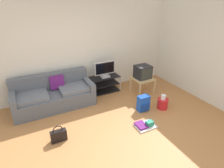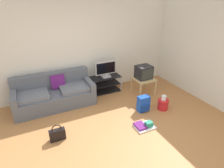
# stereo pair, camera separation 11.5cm
# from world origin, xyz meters

# --- Properties ---
(ground_plane) EXTENTS (9.00, 9.80, 0.02)m
(ground_plane) POSITION_xyz_m (0.00, 0.00, -0.01)
(ground_plane) COLOR #B27542
(wall_back) EXTENTS (9.00, 0.10, 2.70)m
(wall_back) POSITION_xyz_m (0.00, 2.45, 1.35)
(wall_back) COLOR silver
(wall_back) RESTS_ON ground_plane
(wall_right) EXTENTS (0.10, 3.60, 2.70)m
(wall_right) POSITION_xyz_m (3.05, 0.84, 1.35)
(wall_right) COLOR silver
(wall_right) RESTS_ON ground_plane
(couch) EXTENTS (2.00, 0.85, 0.82)m
(couch) POSITION_xyz_m (-0.74, 1.95, 0.31)
(couch) COLOR #565B66
(couch) RESTS_ON ground_plane
(tv_stand) EXTENTS (0.88, 0.43, 0.48)m
(tv_stand) POSITION_xyz_m (0.79, 2.08, 0.24)
(tv_stand) COLOR black
(tv_stand) RESTS_ON ground_plane
(flat_tv) EXTENTS (0.64, 0.22, 0.48)m
(flat_tv) POSITION_xyz_m (0.79, 2.06, 0.71)
(flat_tv) COLOR #B2B2B7
(flat_tv) RESTS_ON tv_stand
(side_table) EXTENTS (0.57, 0.57, 0.48)m
(side_table) POSITION_xyz_m (1.75, 1.50, 0.41)
(side_table) COLOR tan
(side_table) RESTS_ON ground_plane
(crt_tv) EXTENTS (0.42, 0.38, 0.38)m
(crt_tv) POSITION_xyz_m (1.75, 1.51, 0.66)
(crt_tv) COLOR #232326
(crt_tv) RESTS_ON side_table
(backpack) EXTENTS (0.29, 0.25, 0.41)m
(backpack) POSITION_xyz_m (1.21, 0.69, 0.20)
(backpack) COLOR blue
(backpack) RESTS_ON ground_plane
(handbag) EXTENTS (0.31, 0.12, 0.37)m
(handbag) POSITION_xyz_m (-0.95, 0.55, 0.13)
(handbag) COLOR black
(handbag) RESTS_ON ground_plane
(cleaning_bucket) EXTENTS (0.28, 0.28, 0.39)m
(cleaning_bucket) POSITION_xyz_m (1.71, 0.54, 0.16)
(cleaning_bucket) COLOR red
(cleaning_bucket) RESTS_ON ground_plane
(floor_tray) EXTENTS (0.45, 0.33, 0.14)m
(floor_tray) POSITION_xyz_m (0.86, 0.11, 0.04)
(floor_tray) COLOR silver
(floor_tray) RESTS_ON ground_plane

